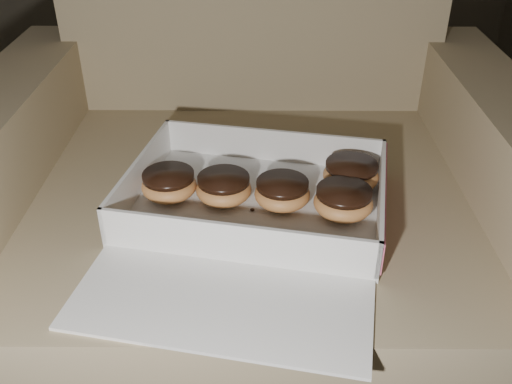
% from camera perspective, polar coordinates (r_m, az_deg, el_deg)
% --- Properties ---
extents(armchair, '(0.95, 0.80, 0.99)m').
position_cam_1_polar(armchair, '(1.09, -0.45, -3.09)').
color(armchair, '#8B7F58').
rests_on(armchair, floor).
extents(bakery_box, '(0.46, 0.52, 0.07)m').
position_cam_1_polar(bakery_box, '(0.86, -0.33, -2.29)').
color(bakery_box, white).
rests_on(bakery_box, armchair).
extents(donut_a, '(0.09, 0.09, 0.04)m').
position_cam_1_polar(donut_a, '(0.89, -3.24, 0.43)').
color(donut_a, '#D9894B').
rests_on(donut_a, bakery_box).
extents(donut_b, '(0.09, 0.09, 0.04)m').
position_cam_1_polar(donut_b, '(0.91, -8.69, 0.78)').
color(donut_b, '#D9894B').
rests_on(donut_b, bakery_box).
extents(donut_c, '(0.09, 0.09, 0.04)m').
position_cam_1_polar(donut_c, '(0.86, 8.73, -0.91)').
color(donut_c, '#D9894B').
rests_on(donut_c, bakery_box).
extents(donut_d, '(0.09, 0.09, 0.04)m').
position_cam_1_polar(donut_d, '(0.88, 2.64, -0.05)').
color(donut_d, '#D9894B').
rests_on(donut_d, bakery_box).
extents(donut_e, '(0.09, 0.09, 0.05)m').
position_cam_1_polar(donut_e, '(0.93, 9.47, 1.77)').
color(donut_e, '#D9894B').
rests_on(donut_e, bakery_box).
extents(crumb_a, '(0.01, 0.01, 0.00)m').
position_cam_1_polar(crumb_a, '(0.87, 2.91, -2.00)').
color(crumb_a, black).
rests_on(crumb_a, bakery_box).
extents(crumb_b, '(0.01, 0.01, 0.00)m').
position_cam_1_polar(crumb_b, '(0.81, -2.65, -5.08)').
color(crumb_b, black).
rests_on(crumb_b, bakery_box).
extents(crumb_c, '(0.01, 0.01, 0.00)m').
position_cam_1_polar(crumb_c, '(0.83, -1.70, -3.63)').
color(crumb_c, black).
rests_on(crumb_c, bakery_box).
extents(crumb_d, '(0.01, 0.01, 0.00)m').
position_cam_1_polar(crumb_d, '(0.87, -0.37, -1.78)').
color(crumb_d, black).
rests_on(crumb_d, bakery_box).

